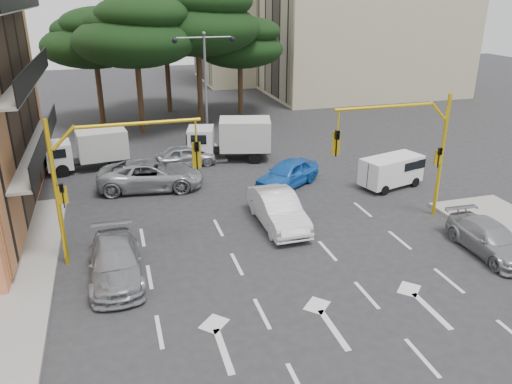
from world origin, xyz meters
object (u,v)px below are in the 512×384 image
car_silver_parked (490,239)px  signal_mast_right (411,142)px  signal_mast_left (103,169)px  street_lamp_center (205,71)px  car_silver_cross_b (186,155)px  car_white_hatch (278,209)px  car_blue_compact (288,174)px  box_truck_b (230,139)px  box_truck_a (88,150)px  car_silver_cross_a (151,175)px  car_silver_wagon (116,262)px  van_white (391,172)px

car_silver_parked → signal_mast_right: bearing=114.2°
signal_mast_left → street_lamp_center: (6.80, 14.01, 1.54)m
signal_mast_left → car_silver_cross_b: 12.43m
car_white_hatch → car_blue_compact: 5.17m
car_silver_cross_b → box_truck_b: box_truck_b is taller
box_truck_b → box_truck_a: bearing=101.1°
car_blue_compact → car_silver_cross_a: 7.65m
street_lamp_center → car_white_hatch: size_ratio=1.60×
car_silver_wagon → signal_mast_left: bearing=93.2°
signal_mast_right → car_white_hatch: bearing=170.3°
car_silver_wagon → car_silver_cross_b: bearing=69.3°
car_silver_cross_b → box_truck_a: (-5.88, 1.00, 0.55)m
box_truck_a → street_lamp_center: bearing=-83.3°
car_silver_cross_a → van_white: 13.46m
car_silver_wagon → car_silver_cross_a: 9.47m
car_silver_cross_b → car_silver_wagon: bearing=159.1°
signal_mast_right → car_silver_cross_a: (-11.30, 7.52, -3.08)m
box_truck_b → car_white_hatch: bearing=-166.7°
car_silver_cross_a → car_silver_cross_b: size_ratio=1.51×
car_white_hatch → car_silver_parked: (7.70, -5.08, -0.16)m
street_lamp_center → car_silver_cross_a: 9.15m
street_lamp_center → car_blue_compact: (2.94, -8.28, -4.67)m
car_white_hatch → signal_mast_left: bearing=-172.8°
car_silver_wagon → box_truck_a: box_truck_a is taller
signal_mast_left → car_silver_wagon: signal_mast_left is taller
car_silver_cross_b → van_white: (10.51, -7.00, 0.24)m
street_lamp_center → car_silver_wagon: bearing=-113.1°
car_silver_cross_a → box_truck_b: box_truck_b is taller
signal_mast_right → signal_mast_left: bearing=180.0°
signal_mast_right → street_lamp_center: (-6.80, 14.01, 1.54)m
car_blue_compact → car_silver_cross_b: bearing=-171.8°
street_lamp_center → box_truck_a: (-7.89, -2.00, -4.23)m
street_lamp_center → car_silver_cross_b: (-2.01, -3.00, -4.77)m
signal_mast_left → car_silver_cross_b: size_ratio=1.56×
box_truck_a → car_silver_cross_a: bearing=-150.4°
van_white → box_truck_b: box_truck_b is taller
signal_mast_left → van_white: signal_mast_left is taller
car_white_hatch → box_truck_b: bearing=88.2°
car_white_hatch → car_silver_cross_b: 10.36m
car_silver_cross_b → van_white: 12.63m
street_lamp_center → box_truck_b: (1.00, -2.55, -4.09)m
car_white_hatch → car_blue_compact: bearing=64.7°
car_blue_compact → box_truck_b: box_truck_b is taller
signal_mast_right → street_lamp_center: 15.65m
car_silver_parked → street_lamp_center: bearing=116.9°
street_lamp_center → car_blue_compact: bearing=-70.5°
car_white_hatch → van_white: size_ratio=1.36×
car_silver_wagon → box_truck_b: (7.70, 13.15, 0.64)m
car_silver_wagon → box_truck_b: 15.25m
signal_mast_right → box_truck_a: bearing=140.7°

